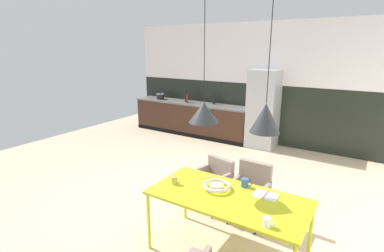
% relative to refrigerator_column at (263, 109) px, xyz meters
% --- Properties ---
extents(ground_plane, '(9.34, 9.34, 0.00)m').
position_rel_refrigerator_column_xyz_m(ground_plane, '(-0.36, -3.17, -0.92)').
color(ground_plane, '#CDB493').
extents(back_wall_splashback_dark, '(7.04, 0.12, 1.47)m').
position_rel_refrigerator_column_xyz_m(back_wall_splashback_dark, '(-0.36, 0.36, -0.19)').
color(back_wall_splashback_dark, black).
rests_on(back_wall_splashback_dark, ground).
extents(back_wall_panel_upper, '(7.04, 0.12, 1.47)m').
position_rel_refrigerator_column_xyz_m(back_wall_panel_upper, '(-0.36, 0.36, 1.28)').
color(back_wall_panel_upper, white).
rests_on(back_wall_panel_upper, back_wall_splashback_dark).
extents(kitchen_counter, '(3.41, 0.63, 0.89)m').
position_rel_refrigerator_column_xyz_m(kitchen_counter, '(-2.04, -0.00, -0.48)').
color(kitchen_counter, '#3E2419').
rests_on(kitchen_counter, ground).
extents(refrigerator_column, '(0.66, 0.60, 1.85)m').
position_rel_refrigerator_column_xyz_m(refrigerator_column, '(0.00, 0.00, 0.00)').
color(refrigerator_column, '#ADAFB2').
rests_on(refrigerator_column, ground).
extents(dining_table, '(1.73, 0.85, 0.75)m').
position_rel_refrigerator_column_xyz_m(dining_table, '(1.00, -3.97, -0.21)').
color(dining_table, gold).
rests_on(dining_table, ground).
extents(armchair_far_side, '(0.51, 0.49, 0.83)m').
position_rel_refrigerator_column_xyz_m(armchair_far_side, '(0.96, -3.14, -0.40)').
color(armchair_far_side, gray).
rests_on(armchair_far_side, ground).
extents(armchair_near_window, '(0.58, 0.57, 0.75)m').
position_rel_refrigerator_column_xyz_m(armchair_near_window, '(0.37, -3.09, -0.43)').
color(armchair_near_window, gray).
rests_on(armchair_near_window, ground).
extents(fruit_bowl, '(0.33, 0.33, 0.06)m').
position_rel_refrigerator_column_xyz_m(fruit_bowl, '(0.81, -3.89, -0.13)').
color(fruit_bowl, silver).
rests_on(fruit_bowl, dining_table).
extents(open_book, '(0.26, 0.20, 0.02)m').
position_rel_refrigerator_column_xyz_m(open_book, '(1.35, -3.74, -0.16)').
color(open_book, white).
rests_on(open_book, dining_table).
extents(mug_dark_espresso, '(0.12, 0.08, 0.10)m').
position_rel_refrigerator_column_xyz_m(mug_dark_espresso, '(0.33, -4.04, -0.12)').
color(mug_dark_espresso, gold).
rests_on(mug_dark_espresso, dining_table).
extents(mug_glass_clear, '(0.14, 0.09, 0.10)m').
position_rel_refrigerator_column_xyz_m(mug_glass_clear, '(1.07, -3.66, -0.12)').
color(mug_glass_clear, '#335B93').
rests_on(mug_glass_clear, dining_table).
extents(mug_wide_latte, '(0.12, 0.08, 0.09)m').
position_rel_refrigerator_column_xyz_m(mug_wide_latte, '(1.54, -4.29, -0.12)').
color(mug_wide_latte, white).
rests_on(mug_wide_latte, dining_table).
extents(cooking_pot, '(0.22, 0.22, 0.18)m').
position_rel_refrigerator_column_xyz_m(cooking_pot, '(-3.07, -0.03, 0.04)').
color(cooking_pot, black).
rests_on(cooking_pot, kitchen_counter).
extents(bottle_vinegar_dark, '(0.08, 0.08, 0.28)m').
position_rel_refrigerator_column_xyz_m(bottle_vinegar_dark, '(-1.39, 0.12, 0.07)').
color(bottle_vinegar_dark, black).
rests_on(bottle_vinegar_dark, kitchen_counter).
extents(bottle_oil_tall, '(0.07, 0.07, 0.33)m').
position_rel_refrigerator_column_xyz_m(bottle_oil_tall, '(-2.19, -0.02, 0.09)').
color(bottle_oil_tall, black).
rests_on(bottle_oil_tall, kitchen_counter).
extents(bottle_wine_green, '(0.06, 0.06, 0.25)m').
position_rel_refrigerator_column_xyz_m(bottle_wine_green, '(-2.10, -0.09, 0.07)').
color(bottle_wine_green, maroon).
rests_on(bottle_wine_green, kitchen_counter).
extents(pendant_lamp_over_table_near, '(0.33, 0.33, 1.35)m').
position_rel_refrigerator_column_xyz_m(pendant_lamp_over_table_near, '(0.65, -3.92, 0.73)').
color(pendant_lamp_over_table_near, black).
extents(pendant_lamp_over_table_far, '(0.30, 0.30, 1.36)m').
position_rel_refrigerator_column_xyz_m(pendant_lamp_over_table_far, '(1.34, -3.92, 0.75)').
color(pendant_lamp_over_table_far, black).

